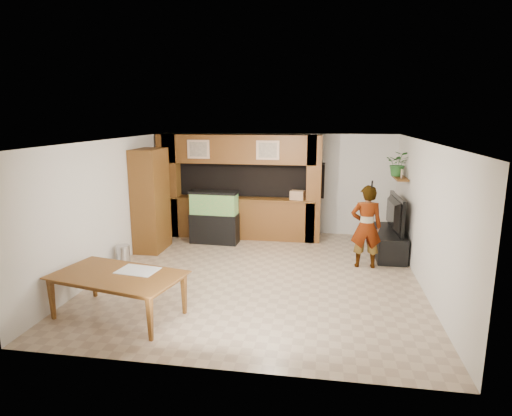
% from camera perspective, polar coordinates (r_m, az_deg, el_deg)
% --- Properties ---
extents(floor, '(6.50, 6.50, 0.00)m').
position_cam_1_polar(floor, '(8.49, 0.47, -8.86)').
color(floor, tan).
rests_on(floor, ground).
extents(ceiling, '(6.50, 6.50, 0.00)m').
position_cam_1_polar(ceiling, '(7.93, 0.50, 8.95)').
color(ceiling, white).
rests_on(ceiling, wall_back).
extents(wall_back, '(6.00, 0.00, 6.00)m').
position_cam_1_polar(wall_back, '(11.28, 2.98, 3.28)').
color(wall_back, beige).
rests_on(wall_back, floor).
extents(wall_left, '(0.00, 6.50, 6.50)m').
position_cam_1_polar(wall_left, '(9.05, -18.65, 0.41)').
color(wall_left, beige).
rests_on(wall_left, floor).
extents(wall_right, '(0.00, 6.50, 6.50)m').
position_cam_1_polar(wall_right, '(8.22, 21.63, -0.96)').
color(wall_right, beige).
rests_on(wall_right, floor).
extents(partition, '(4.20, 0.99, 2.60)m').
position_cam_1_polar(partition, '(10.82, -2.39, 2.97)').
color(partition, brown).
rests_on(partition, floor).
extents(wall_clock, '(0.05, 0.25, 0.25)m').
position_cam_1_polar(wall_clock, '(9.82, -16.02, 5.02)').
color(wall_clock, black).
rests_on(wall_clock, wall_left).
extents(wall_shelf, '(0.25, 0.90, 0.04)m').
position_cam_1_polar(wall_shelf, '(10.01, 18.64, 3.82)').
color(wall_shelf, brown).
rests_on(wall_shelf, wall_right).
extents(pantry_cabinet, '(0.58, 0.95, 2.33)m').
position_cam_1_polar(pantry_cabinet, '(10.03, -13.86, 1.02)').
color(pantry_cabinet, brown).
rests_on(pantry_cabinet, floor).
extents(trash_can, '(0.27, 0.27, 0.50)m').
position_cam_1_polar(trash_can, '(9.10, -17.28, -6.28)').
color(trash_can, '#B2B2B7').
rests_on(trash_can, floor).
extents(aquarium, '(1.16, 0.43, 1.28)m').
position_cam_1_polar(aquarium, '(10.40, -5.58, -1.31)').
color(aquarium, black).
rests_on(aquarium, floor).
extents(tv_stand, '(0.60, 1.65, 0.55)m').
position_cam_1_polar(tv_stand, '(10.03, 17.19, -4.42)').
color(tv_stand, black).
rests_on(tv_stand, floor).
extents(television, '(0.24, 1.39, 0.80)m').
position_cam_1_polar(television, '(9.86, 17.43, -0.67)').
color(television, black).
rests_on(television, tv_stand).
extents(photo_frame, '(0.05, 0.14, 0.19)m').
position_cam_1_polar(photo_frame, '(9.84, 18.83, 4.35)').
color(photo_frame, tan).
rests_on(photo_frame, wall_shelf).
extents(potted_plant, '(0.62, 0.58, 0.56)m').
position_cam_1_polar(potted_plant, '(10.12, 18.45, 5.62)').
color(potted_plant, '#265B24').
rests_on(potted_plant, wall_shelf).
extents(person, '(0.64, 0.43, 1.71)m').
position_cam_1_polar(person, '(8.93, 14.47, -2.42)').
color(person, '#9C8055').
rests_on(person, floor).
extents(microphone, '(0.03, 0.10, 0.15)m').
position_cam_1_polar(microphone, '(8.60, 15.21, 3.08)').
color(microphone, black).
rests_on(microphone, person).
extents(dining_table, '(2.15, 1.49, 0.69)m').
position_cam_1_polar(dining_table, '(7.01, -18.02, -11.14)').
color(dining_table, brown).
rests_on(dining_table, floor).
extents(newspaper_a, '(0.66, 0.52, 0.01)m').
position_cam_1_polar(newspaper_a, '(6.97, -15.48, -8.02)').
color(newspaper_a, silver).
rests_on(newspaper_a, dining_table).
extents(counter_box, '(0.37, 0.29, 0.22)m').
position_cam_1_polar(counter_box, '(10.47, 5.55, 1.72)').
color(counter_box, '#A57D5A').
rests_on(counter_box, partition).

